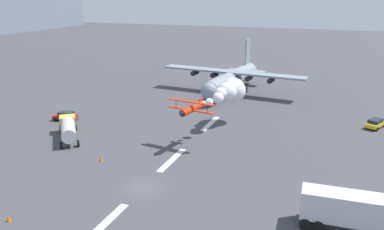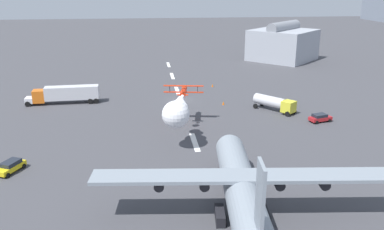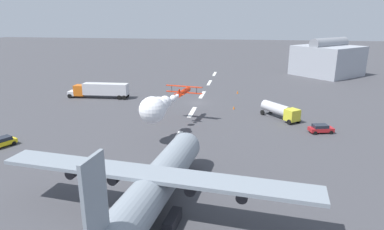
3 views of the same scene
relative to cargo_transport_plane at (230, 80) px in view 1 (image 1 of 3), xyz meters
The scene contains 12 objects.
ground_plane 45.96m from the cargo_transport_plane, behind, with size 440.00×440.00×0.00m, color #424247.
runway_stripe_2 54.17m from the cargo_transport_plane, behind, with size 8.00×0.90×0.01m, color white.
runway_stripe_3 37.77m from the cargo_transport_plane, behind, with size 8.00×0.90×0.01m, color white.
runway_stripe_4 21.47m from the cargo_transport_plane, behind, with size 8.00×0.90×0.01m, color white.
cargo_transport_plane is the anchor object (origin of this frame).
stunt_biplane_red 21.32m from the cargo_transport_plane, 165.77° to the right, with size 18.67×8.32×4.24m.
semi_truck_orange 53.77m from the cargo_transport_plane, 149.77° to the right, with size 3.55×15.26×3.70m.
fuel_tanker_truck 39.06m from the cargo_transport_plane, 156.36° to the left, with size 8.38×7.50×2.90m.
followme_car_yellow 31.81m from the cargo_transport_plane, 115.00° to the right, with size 4.70×3.49×1.52m.
airport_staff_sedan 35.94m from the cargo_transport_plane, 142.18° to the left, with size 2.87×4.47×1.52m.
traffic_cone_near 57.39m from the cargo_transport_plane, behind, with size 0.44×0.44×0.75m, color orange.
traffic_cone_far 41.88m from the cargo_transport_plane, behind, with size 0.44×0.44×0.75m, color orange.
Camera 1 is at (-36.43, -19.84, 21.53)m, focal length 36.91 mm.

